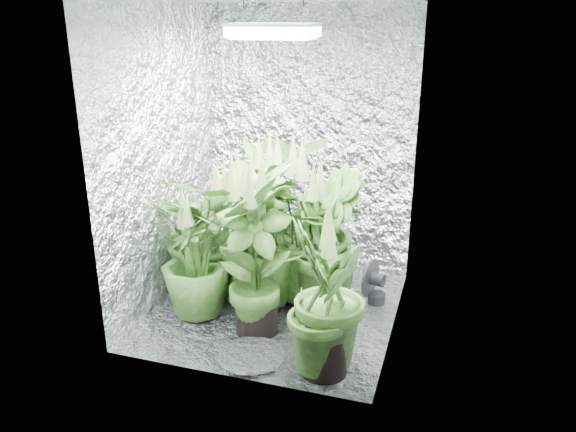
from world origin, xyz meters
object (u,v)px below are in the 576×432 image
(plant_a, at_px, (209,233))
(plant_b, at_px, (263,217))
(circulation_fan, at_px, (374,285))
(plant_g, at_px, (325,300))
(plant_d, at_px, (196,259))
(plant_f, at_px, (255,256))
(plant_h, at_px, (260,237))
(plant_e, at_px, (300,226))
(grow_lamp, at_px, (273,31))
(plant_c, at_px, (326,244))

(plant_a, distance_m, plant_b, 0.41)
(circulation_fan, bearing_deg, plant_g, -82.87)
(plant_a, distance_m, circulation_fan, 1.21)
(plant_d, relative_size, plant_g, 0.91)
(plant_f, height_order, plant_h, plant_f)
(plant_d, relative_size, plant_e, 0.79)
(plant_e, xyz_separation_m, plant_h, (-0.23, -0.17, -0.05))
(grow_lamp, height_order, plant_d, grow_lamp)
(plant_a, xyz_separation_m, plant_c, (0.85, -0.01, 0.03))
(plant_b, relative_size, plant_g, 1.15)
(grow_lamp, distance_m, plant_a, 1.46)
(grow_lamp, height_order, plant_c, grow_lamp)
(plant_a, relative_size, plant_d, 1.07)
(grow_lamp, distance_m, plant_d, 1.51)
(plant_d, bearing_deg, plant_b, 65.39)
(plant_a, bearing_deg, plant_g, -34.49)
(plant_c, relative_size, plant_g, 1.06)
(grow_lamp, relative_size, plant_e, 0.43)
(plant_c, distance_m, plant_d, 0.86)
(plant_b, height_order, plant_h, plant_b)
(plant_a, height_order, plant_h, plant_h)
(plant_c, bearing_deg, circulation_fan, 37.04)
(plant_a, xyz_separation_m, plant_d, (0.05, -0.32, -0.06))
(plant_c, bearing_deg, plant_h, -176.36)
(grow_lamp, xyz_separation_m, plant_h, (-0.13, 0.06, -1.33))
(plant_f, height_order, plant_g, plant_f)
(plant_g, height_order, circulation_fan, plant_g)
(plant_f, xyz_separation_m, circulation_fan, (0.65, 0.61, -0.39))
(plant_d, bearing_deg, plant_h, 38.59)
(plant_a, xyz_separation_m, plant_g, (1.01, -0.70, -0.01))
(plant_e, height_order, plant_h, plant_e)
(grow_lamp, relative_size, plant_d, 0.55)
(plant_g, bearing_deg, plant_a, 145.51)
(plant_g, bearing_deg, plant_d, 158.78)
(grow_lamp, height_order, plant_b, grow_lamp)
(plant_d, distance_m, plant_f, 0.47)
(plant_f, distance_m, circulation_fan, 0.97)
(plant_e, relative_size, plant_g, 1.16)
(plant_a, xyz_separation_m, plant_h, (0.40, -0.04, 0.03))
(plant_c, relative_size, plant_e, 0.92)
(plant_b, distance_m, plant_d, 0.64)
(plant_e, bearing_deg, circulation_fan, 9.36)
(plant_h, bearing_deg, plant_g, -46.66)
(grow_lamp, height_order, plant_e, grow_lamp)
(grow_lamp, relative_size, plant_a, 0.51)
(plant_e, height_order, plant_f, plant_e)
(plant_h, bearing_deg, plant_a, 173.93)
(plant_b, relative_size, plant_c, 1.08)
(plant_d, relative_size, circulation_fan, 2.86)
(circulation_fan, bearing_deg, plant_h, -145.92)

